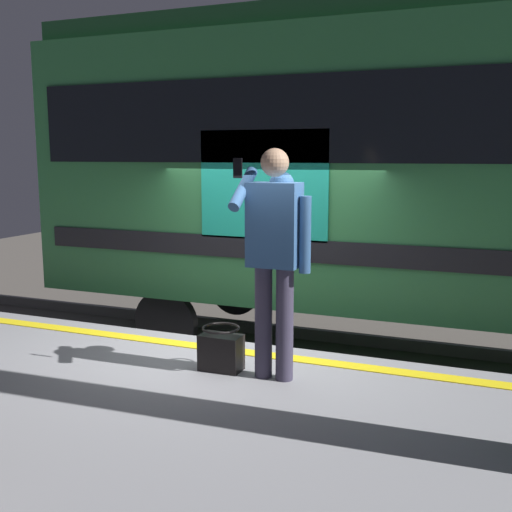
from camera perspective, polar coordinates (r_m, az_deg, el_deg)
ground_plane at (r=6.33m, az=-2.05°, el=-15.39°), size 24.91×24.91×0.00m
platform at (r=4.46m, az=-14.34°, el=-20.78°), size 15.76×4.36×0.87m
safety_line at (r=5.76m, az=-3.33°, el=-8.61°), size 15.45×0.16×0.01m
track_rail_near at (r=7.67m, az=2.84°, el=-10.22°), size 20.49×0.08×0.16m
track_rail_far at (r=8.97m, az=5.87°, el=-7.32°), size 20.49×0.08×0.16m
train_carriage at (r=7.59m, az=16.31°, el=8.49°), size 9.39×2.74×4.09m
passenger at (r=4.79m, az=1.77°, el=1.04°), size 0.57×0.55×1.83m
handbag at (r=5.19m, az=-3.26°, el=-8.74°), size 0.35×0.32×0.37m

